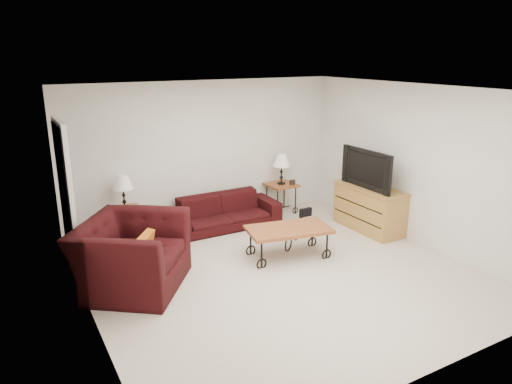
{
  "coord_description": "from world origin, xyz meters",
  "views": [
    {
      "loc": [
        -3.23,
        -5.02,
        2.96
      ],
      "look_at": [
        0.0,
        0.7,
        1.0
      ],
      "focal_mm": 33.13,
      "sensor_mm": 36.0,
      "label": 1
    }
  ],
  "objects_px": {
    "coffee_table": "(288,242)",
    "backpack": "(302,208)",
    "lamp_left": "(123,192)",
    "armchair": "(132,255)",
    "lamp_right": "(281,169)",
    "tv_stand": "(369,208)",
    "side_table_right": "(281,198)",
    "sofa": "(224,212)",
    "television": "(371,168)",
    "side_table_left": "(126,225)"
  },
  "relations": [
    {
      "from": "lamp_right",
      "to": "television",
      "type": "relative_size",
      "value": 0.5
    },
    {
      "from": "sofa",
      "to": "side_table_left",
      "type": "height_order",
      "value": "sofa"
    },
    {
      "from": "side_table_right",
      "to": "lamp_left",
      "type": "relative_size",
      "value": 1.02
    },
    {
      "from": "tv_stand",
      "to": "television",
      "type": "bearing_deg",
      "value": 180.0
    },
    {
      "from": "television",
      "to": "sofa",
      "type": "bearing_deg",
      "value": -122.01
    },
    {
      "from": "lamp_left",
      "to": "tv_stand",
      "type": "distance_m",
      "value": 4.09
    },
    {
      "from": "television",
      "to": "backpack",
      "type": "distance_m",
      "value": 1.46
    },
    {
      "from": "sofa",
      "to": "lamp_left",
      "type": "distance_m",
      "value": 1.75
    },
    {
      "from": "lamp_right",
      "to": "television",
      "type": "xyz_separation_m",
      "value": [
        0.82,
        -1.5,
        0.24
      ]
    },
    {
      "from": "lamp_right",
      "to": "backpack",
      "type": "relative_size",
      "value": 1.21
    },
    {
      "from": "sofa",
      "to": "television",
      "type": "relative_size",
      "value": 1.71
    },
    {
      "from": "lamp_right",
      "to": "coffee_table",
      "type": "relative_size",
      "value": 0.47
    },
    {
      "from": "sofa",
      "to": "coffee_table",
      "type": "relative_size",
      "value": 1.6
    },
    {
      "from": "side_table_right",
      "to": "television",
      "type": "distance_m",
      "value": 1.89
    },
    {
      "from": "lamp_right",
      "to": "backpack",
      "type": "height_order",
      "value": "lamp_right"
    },
    {
      "from": "side_table_left",
      "to": "lamp_left",
      "type": "relative_size",
      "value": 1.0
    },
    {
      "from": "side_table_right",
      "to": "armchair",
      "type": "distance_m",
      "value": 3.63
    },
    {
      "from": "sofa",
      "to": "tv_stand",
      "type": "height_order",
      "value": "tv_stand"
    },
    {
      "from": "backpack",
      "to": "side_table_right",
      "type": "bearing_deg",
      "value": 110.87
    },
    {
      "from": "side_table_left",
      "to": "lamp_right",
      "type": "xyz_separation_m",
      "value": [
        2.94,
        0.0,
        0.57
      ]
    },
    {
      "from": "sofa",
      "to": "tv_stand",
      "type": "distance_m",
      "value": 2.51
    },
    {
      "from": "lamp_right",
      "to": "tv_stand",
      "type": "height_order",
      "value": "lamp_right"
    },
    {
      "from": "lamp_left",
      "to": "coffee_table",
      "type": "relative_size",
      "value": 0.46
    },
    {
      "from": "side_table_left",
      "to": "tv_stand",
      "type": "height_order",
      "value": "tv_stand"
    },
    {
      "from": "tv_stand",
      "to": "backpack",
      "type": "xyz_separation_m",
      "value": [
        -0.75,
        0.93,
        -0.14
      ]
    },
    {
      "from": "sofa",
      "to": "tv_stand",
      "type": "bearing_deg",
      "value": -31.77
    },
    {
      "from": "lamp_left",
      "to": "lamp_right",
      "type": "relative_size",
      "value": 0.98
    },
    {
      "from": "side_table_left",
      "to": "armchair",
      "type": "height_order",
      "value": "armchair"
    },
    {
      "from": "side_table_left",
      "to": "lamp_right",
      "type": "height_order",
      "value": "lamp_right"
    },
    {
      "from": "lamp_left",
      "to": "armchair",
      "type": "relative_size",
      "value": 0.4
    },
    {
      "from": "coffee_table",
      "to": "tv_stand",
      "type": "distance_m",
      "value": 1.85
    },
    {
      "from": "television",
      "to": "backpack",
      "type": "relative_size",
      "value": 2.41
    },
    {
      "from": "side_table_left",
      "to": "television",
      "type": "distance_m",
      "value": 4.13
    },
    {
      "from": "lamp_right",
      "to": "armchair",
      "type": "relative_size",
      "value": 0.41
    },
    {
      "from": "lamp_left",
      "to": "lamp_right",
      "type": "height_order",
      "value": "lamp_right"
    },
    {
      "from": "lamp_left",
      "to": "television",
      "type": "bearing_deg",
      "value": -21.72
    },
    {
      "from": "sofa",
      "to": "coffee_table",
      "type": "xyz_separation_m",
      "value": [
        0.3,
        -1.59,
        -0.06
      ]
    },
    {
      "from": "lamp_right",
      "to": "armchair",
      "type": "bearing_deg",
      "value": -154.42
    },
    {
      "from": "tv_stand",
      "to": "side_table_left",
      "type": "bearing_deg",
      "value": 158.38
    },
    {
      "from": "tv_stand",
      "to": "coffee_table",
      "type": "bearing_deg",
      "value": -171.6
    },
    {
      "from": "lamp_left",
      "to": "armchair",
      "type": "bearing_deg",
      "value": -101.71
    },
    {
      "from": "coffee_table",
      "to": "side_table_left",
      "type": "bearing_deg",
      "value": 137.89
    },
    {
      "from": "coffee_table",
      "to": "television",
      "type": "xyz_separation_m",
      "value": [
        1.8,
        0.27,
        0.86
      ]
    },
    {
      "from": "coffee_table",
      "to": "sofa",
      "type": "bearing_deg",
      "value": 100.84
    },
    {
      "from": "side_table_left",
      "to": "backpack",
      "type": "distance_m",
      "value": 3.08
    },
    {
      "from": "television",
      "to": "armchair",
      "type": "bearing_deg",
      "value": -89.08
    },
    {
      "from": "sofa",
      "to": "side_table_right",
      "type": "height_order",
      "value": "same"
    },
    {
      "from": "lamp_left",
      "to": "television",
      "type": "xyz_separation_m",
      "value": [
        3.76,
        -1.5,
        0.25
      ]
    },
    {
      "from": "lamp_left",
      "to": "coffee_table",
      "type": "xyz_separation_m",
      "value": [
        1.96,
        -1.77,
        -0.61
      ]
    },
    {
      "from": "coffee_table",
      "to": "backpack",
      "type": "height_order",
      "value": "backpack"
    }
  ]
}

